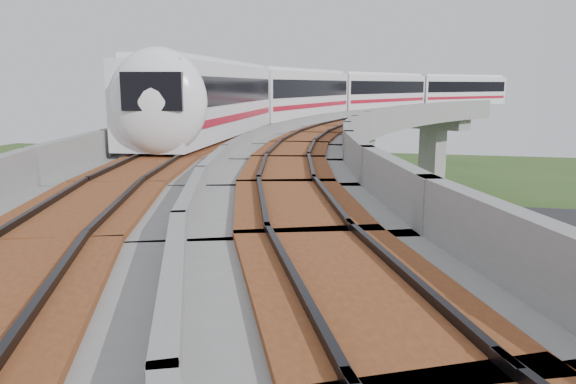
{
  "coord_description": "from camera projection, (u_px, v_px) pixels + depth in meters",
  "views": [
    {
      "loc": [
        7.36,
        -28.97,
        12.97
      ],
      "look_at": [
        1.03,
        -1.25,
        7.5
      ],
      "focal_mm": 35.0,
      "sensor_mm": 36.0,
      "label": 1
    }
  ],
  "objects": [
    {
      "name": "ground",
      "position": [
        275.0,
        317.0,
        31.79
      ],
      "size": [
        160.0,
        160.0,
        0.0
      ],
      "primitive_type": "plane",
      "color": "#27461C",
      "rests_on": "ground"
    },
    {
      "name": "dirt_lot",
      "position": [
        549.0,
        360.0,
        26.81
      ],
      "size": [
        18.0,
        26.0,
        0.04
      ],
      "primitive_type": "cube",
      "color": "gray",
      "rests_on": "ground"
    },
    {
      "name": "asphalt_road",
      "position": [
        343.0,
        206.0,
        60.51
      ],
      "size": [
        60.0,
        8.0,
        0.03
      ],
      "primitive_type": "cube",
      "color": "#232326",
      "rests_on": "ground"
    },
    {
      "name": "viaduct",
      "position": [
        346.0,
        161.0,
        29.24
      ],
      "size": [
        19.58,
        73.98,
        11.4
      ],
      "color": "#99968E",
      "rests_on": "ground"
    },
    {
      "name": "metro_train",
      "position": [
        363.0,
        93.0,
        45.57
      ],
      "size": [
        21.63,
        58.56,
        3.64
      ],
      "color": "white",
      "rests_on": "ground"
    },
    {
      "name": "fence",
      "position": [
        455.0,
        320.0,
        29.52
      ],
      "size": [
        3.87,
        38.73,
        1.5
      ],
      "color": "#2D382D",
      "rests_on": "ground"
    },
    {
      "name": "tree_0",
      "position": [
        469.0,
        211.0,
        50.78
      ],
      "size": [
        1.82,
        1.82,
        2.45
      ],
      "color": "#382314",
      "rests_on": "ground"
    },
    {
      "name": "tree_1",
      "position": [
        416.0,
        225.0,
        43.23
      ],
      "size": [
        3.05,
        3.05,
        3.57
      ],
      "color": "#382314",
      "rests_on": "ground"
    },
    {
      "name": "tree_2",
      "position": [
        400.0,
        259.0,
        35.69
      ],
      "size": [
        2.45,
        2.45,
        3.1
      ],
      "color": "#382314",
      "rests_on": "ground"
    },
    {
      "name": "tree_3",
      "position": [
        377.0,
        297.0,
        27.85
      ],
      "size": [
        2.8,
        2.8,
        3.79
      ],
      "color": "#382314",
      "rests_on": "ground"
    },
    {
      "name": "tree_4",
      "position": [
        414.0,
        376.0,
        21.78
      ],
      "size": [
        2.21,
        2.21,
        2.77
      ],
      "color": "#382314",
      "rests_on": "ground"
    },
    {
      "name": "car_dark",
      "position": [
        516.0,
        320.0,
        29.86
      ],
      "size": [
        4.04,
        1.84,
        1.15
      ],
      "primitive_type": "imported",
      "rotation": [
        0.0,
        0.0,
        1.51
      ],
      "color": "black",
      "rests_on": "dirt_lot"
    }
  ]
}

